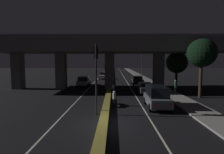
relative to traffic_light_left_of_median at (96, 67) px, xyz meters
The scene contains 18 objects.
ground_plane 4.46m from the traffic_light_left_of_median, 72.07° to the right, with size 200.00×200.00×0.00m, color black.
lane_line_left_inner 33.12m from the traffic_light_left_of_median, 94.56° to the left, with size 0.12×126.00×0.00m, color beige.
lane_line_right_inner 33.26m from the traffic_light_left_of_median, 82.97° to the left, with size 0.12×126.00×0.00m, color beige.
median_divider 33.00m from the traffic_light_left_of_median, 88.75° to the left, with size 0.63×126.00×0.35m, color olive.
sidewalk_right 27.45m from the traffic_light_left_of_median, 71.55° to the left, with size 2.49×126.00×0.15m, color gray.
elevated_overpass 13.26m from the traffic_light_left_of_median, 87.97° to the left, with size 35.51×9.02×8.36m.
traffic_light_left_of_median is the anchor object (origin of this frame).
street_lamp 30.08m from the traffic_light_left_of_median, 74.83° to the left, with size 2.27×0.32×7.97m.
car_grey_lead 6.36m from the traffic_light_left_of_median, 21.49° to the left, with size 2.01×4.14×2.00m.
car_grey_second 11.18m from the traffic_light_left_of_median, 59.26° to the left, with size 1.95×4.21×1.46m.
car_dark_green_third 18.64m from the traffic_light_left_of_median, 72.45° to the left, with size 1.90×4.76×1.61m.
car_silver_lead_oncoming 17.25m from the traffic_light_left_of_median, 103.35° to the left, with size 2.09×4.61×1.63m.
car_white_second_oncoming 28.98m from the traffic_light_left_of_median, 92.47° to the left, with size 1.99×4.38×1.52m.
motorcycle_black_filtering_near 4.44m from the traffic_light_left_of_median, 62.65° to the left, with size 0.33×1.83×1.45m.
motorcycle_blue_filtering_mid 9.50m from the traffic_light_left_of_median, 81.57° to the left, with size 0.33×1.89×1.47m.
pedestrian_on_sidewalk 12.14m from the traffic_light_left_of_median, 40.77° to the left, with size 0.30×0.30×1.83m.
roadside_tree_kerbside_near 13.34m from the traffic_light_left_of_median, 30.04° to the left, with size 3.27×3.27×6.85m.
roadside_tree_kerbside_mid 20.25m from the traffic_light_left_of_median, 53.39° to the left, with size 3.60×3.60×5.83m.
Camera 1 is at (0.72, -11.50, 4.24)m, focal length 28.00 mm.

